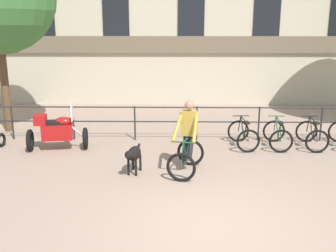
{
  "coord_description": "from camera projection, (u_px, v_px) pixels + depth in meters",
  "views": [
    {
      "loc": [
        -0.66,
        -6.34,
        3.44
      ],
      "look_at": [
        -0.82,
        2.86,
        1.05
      ],
      "focal_mm": 42.0,
      "sensor_mm": 36.0,
      "label": 1
    }
  ],
  "objects": [
    {
      "name": "parked_bicycle_mid_left",
      "position": [
        277.0,
        135.0,
        11.25
      ],
      "size": [
        0.72,
        1.14,
        0.86
      ],
      "rotation": [
        0.0,
        0.0,
        3.09
      ],
      "color": "black",
      "rests_on": "ground_plane"
    },
    {
      "name": "canal_railing",
      "position": [
        197.0,
        118.0,
        11.84
      ],
      "size": [
        15.05,
        0.05,
        1.05
      ],
      "color": "#232326",
      "rests_on": "ground_plane"
    },
    {
      "name": "dog",
      "position": [
        134.0,
        154.0,
        9.21
      ],
      "size": [
        0.39,
        0.96,
        0.68
      ],
      "rotation": [
        0.0,
        0.0,
        -0.2
      ],
      "color": "black",
      "rests_on": "ground_plane"
    },
    {
      "name": "parked_motorcycle",
      "position": [
        57.0,
        131.0,
        10.95
      ],
      "size": [
        1.71,
        0.86,
        1.35
      ],
      "rotation": [
        0.0,
        0.0,
        1.72
      ],
      "color": "black",
      "rests_on": "ground_plane"
    },
    {
      "name": "ground_plane",
      "position": [
        211.0,
        224.0,
        6.99
      ],
      "size": [
        60.0,
        60.0,
        0.0
      ],
      "primitive_type": "plane",
      "color": "gray"
    },
    {
      "name": "parked_bicycle_near_lamp",
      "position": [
        243.0,
        135.0,
        11.27
      ],
      "size": [
        0.78,
        1.17,
        0.86
      ],
      "rotation": [
        0.0,
        0.0,
        3.25
      ],
      "color": "black",
      "rests_on": "ground_plane"
    },
    {
      "name": "cyclist_with_bike",
      "position": [
        187.0,
        141.0,
        9.31
      ],
      "size": [
        0.93,
        1.29,
        1.7
      ],
      "rotation": [
        0.0,
        0.0,
        -0.23
      ],
      "color": "black",
      "rests_on": "ground_plane"
    },
    {
      "name": "parked_bicycle_mid_right",
      "position": [
        312.0,
        135.0,
        11.23
      ],
      "size": [
        0.71,
        1.14,
        0.86
      ],
      "rotation": [
        0.0,
        0.0,
        3.1
      ],
      "color": "black",
      "rests_on": "ground_plane"
    }
  ]
}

